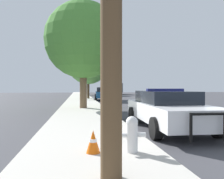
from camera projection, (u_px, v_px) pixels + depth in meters
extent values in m
cube|color=#BCB7AD|center=(90.00, 143.00, 5.54)|extent=(3.00, 110.00, 0.13)
cube|color=white|center=(168.00, 111.00, 7.75)|extent=(2.07, 5.00, 0.59)
cube|color=black|center=(165.00, 97.00, 7.99)|extent=(1.73, 2.62, 0.43)
cylinder|color=black|center=(218.00, 127.00, 6.35)|extent=(0.26, 0.65, 0.64)
cylinder|color=black|center=(156.00, 128.00, 6.13)|extent=(0.26, 0.65, 0.64)
cylinder|color=black|center=(175.00, 114.00, 9.39)|extent=(0.26, 0.65, 0.64)
cylinder|color=black|center=(133.00, 115.00, 9.16)|extent=(0.26, 0.65, 0.64)
cylinder|color=black|center=(191.00, 128.00, 5.13)|extent=(0.07, 0.07, 0.70)
cylinder|color=black|center=(208.00, 114.00, 5.18)|extent=(0.91, 0.10, 0.07)
cube|color=navy|center=(165.00, 90.00, 7.99)|extent=(1.38, 0.25, 0.09)
cube|color=navy|center=(193.00, 110.00, 7.87)|extent=(0.13, 3.55, 0.16)
cylinder|color=white|center=(132.00, 138.00, 4.54)|extent=(0.24, 0.24, 0.59)
sphere|color=white|center=(132.00, 122.00, 4.54)|extent=(0.26, 0.26, 0.26)
cylinder|color=white|center=(122.00, 135.00, 4.51)|extent=(0.17, 0.10, 0.10)
cylinder|color=white|center=(142.00, 135.00, 4.57)|extent=(0.17, 0.10, 0.10)
cylinder|color=#424247|center=(82.00, 74.00, 23.51)|extent=(0.16, 0.16, 5.46)
cylinder|color=#424247|center=(96.00, 51.00, 23.71)|extent=(2.97, 0.11, 0.11)
cube|color=black|center=(109.00, 55.00, 23.94)|extent=(0.30, 0.24, 0.90)
sphere|color=red|center=(110.00, 52.00, 23.81)|extent=(0.20, 0.20, 0.20)
sphere|color=orange|center=(110.00, 55.00, 23.81)|extent=(0.20, 0.20, 0.20)
sphere|color=green|center=(110.00, 58.00, 23.82)|extent=(0.20, 0.20, 0.20)
cube|color=navy|center=(103.00, 94.00, 24.52)|extent=(1.99, 4.76, 0.64)
cube|color=black|center=(103.00, 89.00, 24.28)|extent=(1.61, 2.51, 0.48)
cylinder|color=black|center=(96.00, 97.00, 25.88)|extent=(0.28, 0.70, 0.69)
cylinder|color=black|center=(110.00, 97.00, 26.03)|extent=(0.28, 0.70, 0.69)
cylinder|color=black|center=(96.00, 98.00, 23.00)|extent=(0.28, 0.70, 0.69)
cylinder|color=black|center=(112.00, 98.00, 23.15)|extent=(0.28, 0.70, 0.69)
cube|color=black|center=(107.00, 91.00, 50.13)|extent=(1.91, 4.78, 0.55)
cube|color=black|center=(108.00, 89.00, 49.90)|extent=(1.55, 2.52, 0.50)
cylinder|color=black|center=(103.00, 92.00, 51.39)|extent=(0.28, 0.67, 0.66)
cylinder|color=black|center=(110.00, 92.00, 51.73)|extent=(0.28, 0.67, 0.66)
cylinder|color=black|center=(105.00, 92.00, 48.54)|extent=(0.28, 0.67, 0.66)
cylinder|color=black|center=(112.00, 92.00, 48.88)|extent=(0.28, 0.67, 0.66)
cube|color=#474C51|center=(116.00, 88.00, 42.04)|extent=(2.45, 2.24, 1.73)
cube|color=orange|center=(112.00, 86.00, 45.71)|extent=(2.65, 5.54, 2.56)
cylinder|color=black|center=(121.00, 92.00, 42.50)|extent=(0.34, 0.99, 0.98)
cylinder|color=black|center=(110.00, 92.00, 42.01)|extent=(0.34, 0.99, 0.98)
cylinder|color=black|center=(116.00, 92.00, 46.96)|extent=(0.34, 0.99, 0.98)
cylinder|color=black|center=(105.00, 92.00, 46.47)|extent=(0.34, 0.99, 0.98)
cylinder|color=brown|center=(83.00, 85.00, 14.19)|extent=(0.46, 0.46, 3.04)
sphere|color=#4C8E38|center=(83.00, 40.00, 14.16)|extent=(4.98, 4.98, 4.98)
cylinder|color=#4C3823|center=(82.00, 85.00, 40.69)|extent=(0.42, 0.42, 3.66)
sphere|color=#5B9947|center=(82.00, 68.00, 40.65)|extent=(4.77, 4.77, 4.77)
cylinder|color=#4C3823|center=(88.00, 87.00, 26.05)|extent=(0.28, 0.28, 2.81)
sphere|color=#5B9947|center=(88.00, 64.00, 26.02)|extent=(4.93, 4.93, 4.93)
cone|color=orange|center=(93.00, 141.00, 4.48)|extent=(0.29, 0.29, 0.47)
cylinder|color=white|center=(93.00, 140.00, 4.48)|extent=(0.16, 0.16, 0.07)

